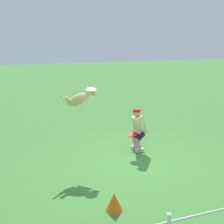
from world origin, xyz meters
TOP-DOWN VIEW (x-y plane):
  - ground_plane at (0.00, 0.00)m, footprint 60.00×60.00m
  - person at (-0.45, -0.70)m, footprint 0.57×0.65m
  - dog at (1.30, -0.61)m, footprint 1.05×0.30m
  - frisbee_flying at (1.01, -0.59)m, footprint 0.32×0.32m
  - frisbee_held at (-0.16, -0.45)m, footprint 0.38×0.39m
  - fence at (0.00, 3.50)m, footprint 13.49×0.06m
  - training_cone at (1.22, 1.92)m, footprint 0.34×0.34m

SIDE VIEW (x-z plane):
  - ground_plane at x=0.00m, z-range 0.00..0.00m
  - training_cone at x=1.22m, z-range 0.00..0.38m
  - fence at x=0.00m, z-range 0.08..1.00m
  - frisbee_held at x=-0.16m, z-range 0.56..0.66m
  - person at x=-0.45m, z-range 0.05..1.34m
  - dog at x=1.30m, z-range 1.48..1.99m
  - frisbee_flying at x=1.01m, z-range 1.92..2.01m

